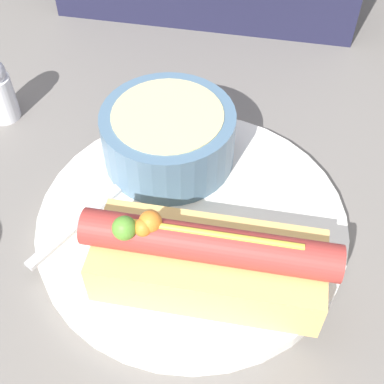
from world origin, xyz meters
name	(u,v)px	position (x,y,z in m)	size (l,w,h in m)	color
ground_plane	(192,228)	(0.00, 0.00, 0.00)	(4.00, 4.00, 0.00)	slate
dinner_plate	(192,223)	(0.00, 0.00, 0.01)	(0.26, 0.26, 0.01)	white
hot_dog	(207,260)	(0.02, -0.06, 0.04)	(0.18, 0.07, 0.07)	#DBAD60
soup_bowl	(168,135)	(-0.03, 0.07, 0.04)	(0.12, 0.12, 0.05)	slate
spoon	(129,178)	(-0.06, 0.03, 0.02)	(0.09, 0.15, 0.01)	#B7B7BC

